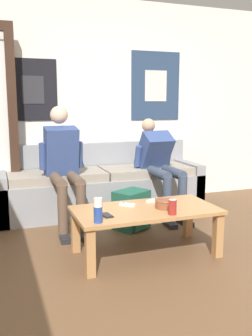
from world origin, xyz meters
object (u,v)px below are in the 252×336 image
Objects in this scene: backpack at (132,211)px; game_controller_near_right at (127,205)px; person_seated_adult at (63,162)px; couch at (101,187)px; coffee_table at (146,216)px; drink_can_red at (172,207)px; person_seated_teen at (159,162)px; pillar_candle at (98,203)px; drink_can_blue at (98,214)px; cell_phone at (107,215)px; ceramic_bowl at (165,203)px; game_controller_near_left at (153,200)px.

backpack is 3.18× the size of game_controller_near_right.
person_seated_adult is at bearing 150.95° from backpack.
couch is at bearing 37.52° from person_seated_adult.
coffee_table is 9.36× the size of game_controller_near_right.
coffee_table is 0.30m from drink_can_red.
person_seated_teen is (0.62, 1.07, 0.27)m from coffee_table.
drink_can_blue is (-0.11, -0.39, 0.02)m from pillar_candle.
couch is at bearing 83.84° from game_controller_near_right.
drink_can_red is at bearing -63.01° from person_seated_adult.
ceramic_bowl is at bearing 4.80° from cell_phone.
coffee_table is 8.35× the size of game_controller_near_left.
drink_can_blue is at bearing -128.38° from cell_phone.
person_seated_adult is 12.84× the size of pillar_candle.
game_controller_near_left is at bearing -117.98° from person_seated_teen.
couch is 1.33m from pillar_candle.
person_seated_teen is at bearing 62.02° from game_controller_near_left.
person_seated_teen is at bearing 59.98° from coffee_table.
pillar_candle is 0.64m from drink_can_red.
couch is 1.73m from drink_can_blue.
pillar_candle is (-0.38, 0.16, 0.11)m from coffee_table.
couch is 13.68× the size of ceramic_bowl.
person_seated_adult is 1.09m from game_controller_near_left.
pillar_candle is 0.69× the size of cell_phone.
ceramic_bowl is 1.25× the size of cell_phone.
game_controller_near_right is (0.38, -0.89, -0.26)m from person_seated_adult.
person_seated_teen is at bearing 51.91° from game_controller_near_right.
person_seated_adult reaches higher than cell_phone.
drink_can_blue is (-0.50, -1.65, 0.18)m from couch.
backpack is 3.35× the size of drink_can_blue.
game_controller_near_right is 0.33m from cell_phone.
backpack is at bearing 90.22° from drink_can_red.
drink_can_red is 0.95× the size of game_controller_near_right.
game_controller_near_right is (-0.25, 0.36, -0.05)m from drink_can_red.
person_seated_adult reaches higher than game_controller_near_right.
person_seated_adult is at bearing -177.36° from person_seated_teen.
couch is 1.31m from game_controller_near_right.
backpack is (0.13, 0.66, -0.15)m from coffee_table.
backpack is (-0.49, -0.40, -0.42)m from person_seated_teen.
drink_can_blue is 0.61m from drink_can_red.
game_controller_near_right is (-0.28, 0.17, -0.03)m from ceramic_bowl.
cell_phone is at bearing -104.55° from couch.
person_seated_adult is 1.27m from ceramic_bowl.
game_controller_near_left is (0.01, 0.42, -0.05)m from drink_can_red.
backpack is 3.35× the size of drink_can_red.
ceramic_bowl is (0.03, -0.71, 0.26)m from backpack.
pillar_candle is 0.52m from game_controller_near_left.
coffee_table is (-0.02, -1.42, 0.05)m from couch.
coffee_table is 6.90× the size of ceramic_bowl.
pillar_candle is at bearing -137.51° from person_seated_teen.
person_seated_teen is at bearing 2.64° from person_seated_adult.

